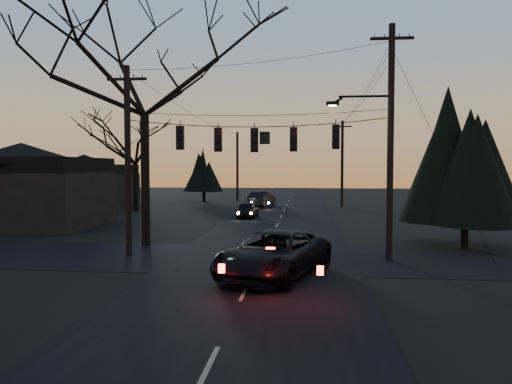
# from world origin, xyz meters

# --- Properties ---
(ground_plane) EXTENTS (160.00, 160.00, 0.00)m
(ground_plane) POSITION_xyz_m (0.00, 0.00, 0.00)
(ground_plane) COLOR black
(main_road) EXTENTS (8.00, 120.00, 0.02)m
(main_road) POSITION_xyz_m (0.00, 20.00, 0.01)
(main_road) COLOR black
(main_road) RESTS_ON ground
(cross_road) EXTENTS (60.00, 7.00, 0.02)m
(cross_road) POSITION_xyz_m (0.00, 10.00, 0.01)
(cross_road) COLOR black
(cross_road) RESTS_ON ground
(utility_pole_right) EXTENTS (5.00, 0.30, 10.00)m
(utility_pole_right) POSITION_xyz_m (5.50, 10.00, 0.00)
(utility_pole_right) COLOR black
(utility_pole_right) RESTS_ON ground
(utility_pole_left) EXTENTS (1.80, 0.30, 8.50)m
(utility_pole_left) POSITION_xyz_m (-6.00, 10.00, 0.00)
(utility_pole_left) COLOR black
(utility_pole_left) RESTS_ON ground
(utility_pole_far_r) EXTENTS (1.80, 0.30, 8.50)m
(utility_pole_far_r) POSITION_xyz_m (5.50, 38.00, 0.00)
(utility_pole_far_r) COLOR black
(utility_pole_far_r) RESTS_ON ground
(utility_pole_far_l) EXTENTS (0.30, 0.30, 8.00)m
(utility_pole_far_l) POSITION_xyz_m (-6.00, 46.00, 0.00)
(utility_pole_far_l) COLOR black
(utility_pole_far_l) RESTS_ON ground
(span_signal_assembly) EXTENTS (11.50, 0.44, 1.60)m
(span_signal_assembly) POSITION_xyz_m (-0.24, 10.00, 5.24)
(span_signal_assembly) COLOR black
(span_signal_assembly) RESTS_ON ground
(bare_tree_left) EXTENTS (9.81, 9.81, 13.21)m
(bare_tree_left) POSITION_xyz_m (-6.16, 12.89, 9.24)
(bare_tree_left) COLOR black
(bare_tree_left) RESTS_ON ground
(evergreen_right) EXTENTS (4.25, 4.25, 7.13)m
(evergreen_right) POSITION_xyz_m (9.74, 13.65, 4.16)
(evergreen_right) COLOR black
(evergreen_right) RESTS_ON ground
(bare_tree_dist) EXTENTS (7.24, 7.24, 8.38)m
(bare_tree_dist) POSITION_xyz_m (-13.17, 31.51, 5.85)
(bare_tree_dist) COLOR black
(bare_tree_dist) RESTS_ON ground
(evergreen_dist) EXTENTS (3.36, 3.36, 5.45)m
(evergreen_dist) POSITION_xyz_m (-9.53, 43.81, 3.31)
(evergreen_dist) COLOR black
(evergreen_dist) RESTS_ON ground
(house_left_near) EXTENTS (10.00, 8.00, 5.60)m
(house_left_near) POSITION_xyz_m (-17.00, 20.00, 2.80)
(house_left_near) COLOR black
(house_left_near) RESTS_ON ground
(house_left_far) EXTENTS (9.00, 7.00, 5.20)m
(house_left_far) POSITION_xyz_m (-20.00, 36.00, 2.60)
(house_left_far) COLOR black
(house_left_far) RESTS_ON ground
(suv_near) EXTENTS (4.63, 6.51, 1.65)m
(suv_near) POSITION_xyz_m (0.80, 6.32, 0.82)
(suv_near) COLOR black
(suv_near) RESTS_ON ground
(sedan_oncoming_a) EXTENTS (1.58, 3.77, 1.28)m
(sedan_oncoming_a) POSITION_xyz_m (-2.59, 26.96, 0.64)
(sedan_oncoming_a) COLOR black
(sedan_oncoming_a) RESTS_ON ground
(sedan_oncoming_b) EXTENTS (2.52, 4.97, 1.56)m
(sedan_oncoming_b) POSITION_xyz_m (-2.30, 36.84, 0.78)
(sedan_oncoming_b) COLOR black
(sedan_oncoming_b) RESTS_ON ground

